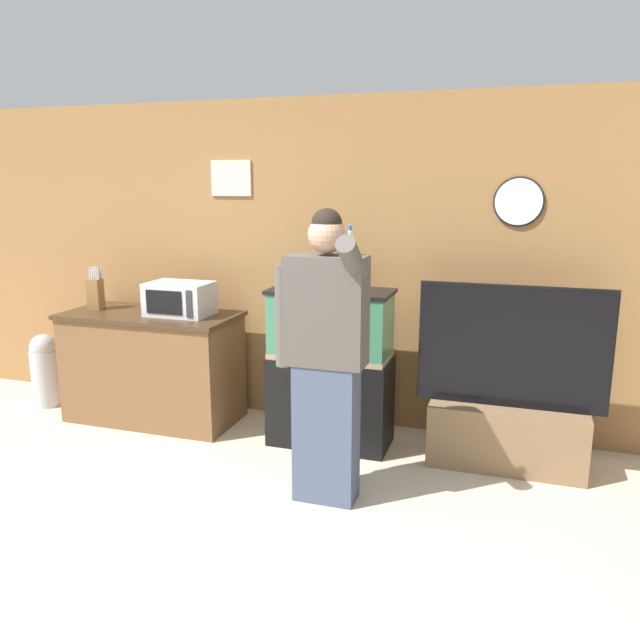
% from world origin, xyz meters
% --- Properties ---
extents(ground_plane, '(18.00, 18.00, 0.00)m').
position_xyz_m(ground_plane, '(0.00, 0.00, 0.00)').
color(ground_plane, beige).
extents(wall_back_paneled, '(10.00, 0.08, 2.60)m').
position_xyz_m(wall_back_paneled, '(0.00, 2.54, 1.30)').
color(wall_back_paneled, olive).
rests_on(wall_back_paneled, ground_plane).
extents(counter_island, '(1.43, 0.69, 0.91)m').
position_xyz_m(counter_island, '(-1.23, 2.06, 0.46)').
color(counter_island, brown).
rests_on(counter_island, ground_plane).
extents(microwave, '(0.50, 0.35, 0.26)m').
position_xyz_m(microwave, '(-0.95, 2.08, 1.04)').
color(microwave, silver).
rests_on(microwave, counter_island).
extents(knife_block, '(0.12, 0.09, 0.36)m').
position_xyz_m(knife_block, '(-1.75, 2.07, 1.05)').
color(knife_block, brown).
rests_on(knife_block, counter_island).
extents(aquarium_on_stand, '(0.90, 0.43, 1.19)m').
position_xyz_m(aquarium_on_stand, '(0.33, 2.03, 0.60)').
color(aquarium_on_stand, black).
rests_on(aquarium_on_stand, ground_plane).
extents(tv_on_stand, '(1.27, 0.40, 1.28)m').
position_xyz_m(tv_on_stand, '(1.61, 2.03, 0.38)').
color(tv_on_stand, brown).
rests_on(tv_on_stand, ground_plane).
extents(person_standing, '(0.57, 0.43, 1.81)m').
position_xyz_m(person_standing, '(0.54, 1.20, 0.94)').
color(person_standing, '#424C66').
rests_on(person_standing, ground_plane).
extents(trash_bin, '(0.25, 0.25, 0.65)m').
position_xyz_m(trash_bin, '(-2.32, 2.05, 0.33)').
color(trash_bin, '#B7B7BC').
rests_on(trash_bin, ground_plane).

